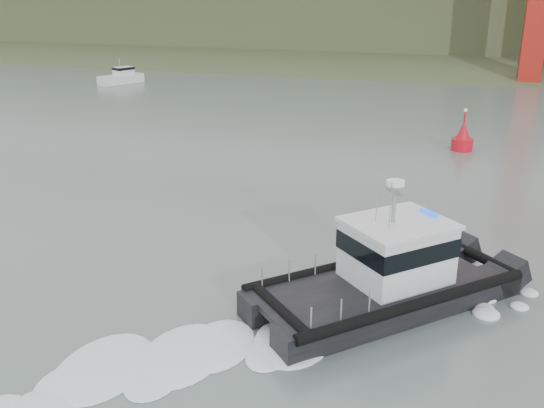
% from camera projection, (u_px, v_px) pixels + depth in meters
% --- Properties ---
extents(ground, '(400.00, 400.00, 0.00)m').
position_uv_depth(ground, '(189.00, 324.00, 25.18)').
color(ground, '#55655E').
rests_on(ground, ground).
extents(headlands, '(500.00, 105.36, 27.12)m').
position_uv_depth(headlands, '(429.00, 16.00, 135.16)').
color(headlands, '#374B2A').
rests_on(headlands, ground).
extents(patrol_boat, '(11.62, 11.80, 5.90)m').
position_uv_depth(patrol_boat, '(388.00, 273.00, 26.30)').
color(patrol_boat, black).
rests_on(patrol_boat, ground).
extents(motorboat, '(4.76, 6.92, 3.63)m').
position_uv_depth(motorboat, '(122.00, 77.00, 87.66)').
color(motorboat, silver).
rests_on(motorboat, ground).
extents(nav_buoy, '(1.83, 1.83, 3.80)m').
position_uv_depth(nav_buoy, '(463.00, 139.00, 51.60)').
color(nav_buoy, red).
rests_on(nav_buoy, ground).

